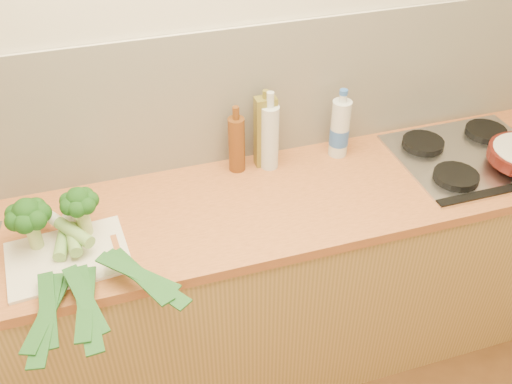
{
  "coord_description": "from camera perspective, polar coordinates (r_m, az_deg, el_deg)",
  "views": [
    {
      "loc": [
        -0.37,
        -0.34,
        2.2
      ],
      "look_at": [
        0.08,
        1.1,
        1.02
      ],
      "focal_mm": 40.0,
      "sensor_mm": 36.0,
      "label": 1
    }
  ],
  "objects": [
    {
      "name": "broccoli_left",
      "position": [
        1.93,
        -21.85,
        -2.21
      ],
      "size": [
        0.14,
        0.15,
        0.19
      ],
      "color": "#AABD6E",
      "rests_on": "chopping_board"
    },
    {
      "name": "chopping_board",
      "position": [
        1.95,
        -18.31,
        -6.18
      ],
      "size": [
        0.4,
        0.31,
        0.01
      ],
      "primitive_type": "cube",
      "rotation": [
        0.0,
        0.0,
        0.08
      ],
      "color": "white",
      "rests_on": "counter"
    },
    {
      "name": "leek_front",
      "position": [
        1.91,
        -19.09,
        -6.24
      ],
      "size": [
        0.18,
        0.67,
        0.04
      ],
      "rotation": [
        0.0,
        0.0,
        -0.18
      ],
      "color": "white",
      "rests_on": "chopping_board"
    },
    {
      "name": "counter",
      "position": [
        2.37,
        -2.7,
        -9.86
      ],
      "size": [
        3.2,
        0.62,
        0.9
      ],
      "color": "tan",
      "rests_on": "ground"
    },
    {
      "name": "broccoli_right",
      "position": [
        1.93,
        -17.26,
        -1.09
      ],
      "size": [
        0.13,
        0.13,
        0.18
      ],
      "color": "#AABD6E",
      "rests_on": "chopping_board"
    },
    {
      "name": "glass_bottle",
      "position": [
        2.18,
        1.38,
        5.6
      ],
      "size": [
        0.07,
        0.07,
        0.32
      ],
      "color": "silver",
      "rests_on": "counter"
    },
    {
      "name": "oil_tin",
      "position": [
        2.18,
        0.94,
        6.09
      ],
      "size": [
        0.08,
        0.05,
        0.32
      ],
      "color": "olive",
      "rests_on": "counter"
    },
    {
      "name": "amber_bottle",
      "position": [
        2.17,
        -1.95,
        4.87
      ],
      "size": [
        0.06,
        0.06,
        0.28
      ],
      "color": "#633412",
      "rests_on": "counter"
    },
    {
      "name": "room_shell",
      "position": [
        2.14,
        -5.34,
        8.93
      ],
      "size": [
        3.5,
        3.5,
        3.5
      ],
      "color": "beige",
      "rests_on": "ground"
    },
    {
      "name": "leek_back",
      "position": [
        1.88,
        -16.4,
        -4.79
      ],
      "size": [
        0.43,
        0.6,
        0.04
      ],
      "rotation": [
        0.0,
        0.0,
        0.6
      ],
      "color": "white",
      "rests_on": "chopping_board"
    },
    {
      "name": "gas_hob",
      "position": [
        2.44,
        20.77,
        3.42
      ],
      "size": [
        0.58,
        0.5,
        0.04
      ],
      "color": "silver",
      "rests_on": "counter"
    },
    {
      "name": "leek_mid",
      "position": [
        1.87,
        -17.49,
        -6.11
      ],
      "size": [
        0.12,
        0.65,
        0.04
      ],
      "rotation": [
        0.0,
        0.0,
        0.06
      ],
      "color": "white",
      "rests_on": "chopping_board"
    },
    {
      "name": "water_bottle",
      "position": [
        2.29,
        8.37,
        6.18
      ],
      "size": [
        0.08,
        0.08,
        0.27
      ],
      "color": "silver",
      "rests_on": "counter"
    }
  ]
}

